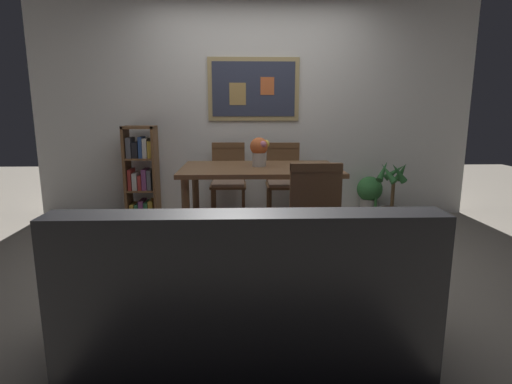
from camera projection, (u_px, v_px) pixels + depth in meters
ground_plane at (261, 258)px, 3.62m from camera, size 12.00×12.00×0.00m
wall_back_with_painting at (255, 108)px, 4.91m from camera, size 5.20×0.14×2.60m
dining_table at (260, 177)px, 3.90m from camera, size 1.48×0.93×0.75m
dining_chair_far_left at (228, 176)px, 4.73m from camera, size 0.40×0.41×0.91m
dining_chair_near_right at (313, 210)px, 3.14m from camera, size 0.40×0.41×0.91m
dining_chair_far_right at (283, 176)px, 4.71m from camera, size 0.40×0.41×0.91m
leather_couch at (246, 298)px, 2.18m from camera, size 1.80×0.84×0.84m
bookshelf at (142, 176)px, 4.74m from camera, size 0.36×0.28×1.10m
potted_ivy at (369, 194)px, 4.95m from camera, size 0.30×0.30×0.53m
potted_palm at (392, 202)px, 4.65m from camera, size 0.39×0.39×0.73m
flower_vase at (259, 150)px, 3.89m from camera, size 0.19×0.18×0.28m
tv_remote at (295, 167)px, 3.81m from camera, size 0.06×0.16×0.02m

